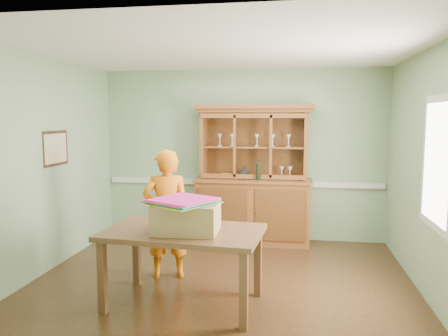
% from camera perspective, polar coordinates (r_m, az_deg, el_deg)
% --- Properties ---
extents(floor, '(4.50, 4.50, 0.00)m').
position_cam_1_polar(floor, '(5.37, -0.32, -14.70)').
color(floor, '#492B17').
rests_on(floor, ground).
extents(ceiling, '(4.50, 4.50, 0.00)m').
position_cam_1_polar(ceiling, '(5.05, -0.35, 15.15)').
color(ceiling, white).
rests_on(ceiling, wall_back).
extents(wall_back, '(4.50, 0.00, 4.50)m').
position_cam_1_polar(wall_back, '(7.00, 2.38, 1.73)').
color(wall_back, gray).
rests_on(wall_back, floor).
extents(wall_left, '(0.00, 4.00, 4.00)m').
position_cam_1_polar(wall_left, '(5.84, -22.66, 0.21)').
color(wall_left, gray).
rests_on(wall_left, floor).
extents(wall_right, '(0.00, 4.00, 4.00)m').
position_cam_1_polar(wall_right, '(5.16, 25.13, -0.70)').
color(wall_right, gray).
rests_on(wall_right, floor).
extents(wall_front, '(4.50, 0.00, 4.50)m').
position_cam_1_polar(wall_front, '(3.10, -6.50, -4.69)').
color(wall_front, gray).
rests_on(wall_front, floor).
extents(chair_rail, '(4.41, 0.05, 0.08)m').
position_cam_1_polar(chair_rail, '(7.03, 2.34, -1.94)').
color(chair_rail, silver).
rests_on(chair_rail, wall_back).
extents(framed_map, '(0.03, 0.60, 0.46)m').
position_cam_1_polar(framed_map, '(6.07, -21.09, 2.40)').
color(framed_map, '#372116').
rests_on(framed_map, wall_left).
extents(window_panel, '(0.03, 0.96, 1.36)m').
position_cam_1_polar(window_panel, '(4.85, 25.94, 0.60)').
color(window_panel, silver).
rests_on(window_panel, wall_right).
extents(china_hutch, '(1.82, 0.60, 2.14)m').
position_cam_1_polar(china_hutch, '(6.82, 3.80, -3.49)').
color(china_hutch, brown).
rests_on(china_hutch, floor).
extents(dining_table, '(1.67, 1.09, 0.80)m').
position_cam_1_polar(dining_table, '(4.58, -5.33, -9.18)').
color(dining_table, brown).
rests_on(dining_table, floor).
extents(cardboard_box, '(0.65, 0.53, 0.30)m').
position_cam_1_polar(cardboard_box, '(4.45, -4.92, -6.42)').
color(cardboard_box, '#A78556').
rests_on(cardboard_box, dining_table).
extents(kite_stack, '(0.75, 0.75, 0.05)m').
position_cam_1_polar(kite_stack, '(4.38, -5.39, -4.31)').
color(kite_stack, '#FBFF20').
rests_on(kite_stack, cardboard_box).
extents(person, '(0.66, 0.52, 1.58)m').
position_cam_1_polar(person, '(5.36, -7.50, -5.96)').
color(person, orange).
rests_on(person, floor).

